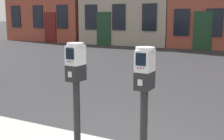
% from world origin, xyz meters
% --- Properties ---
extents(parking_meter_near_kerb, '(0.22, 0.25, 1.38)m').
position_xyz_m(parking_meter_near_kerb, '(-0.72, -0.18, 1.09)').
color(parking_meter_near_kerb, black).
rests_on(parking_meter_near_kerb, sidewalk_slab).
extents(parking_meter_twin_adjacent, '(0.22, 0.25, 1.37)m').
position_xyz_m(parking_meter_twin_adjacent, '(0.23, -0.18, 1.08)').
color(parking_meter_twin_adjacent, black).
rests_on(parking_meter_twin_adjacent, sidewalk_slab).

